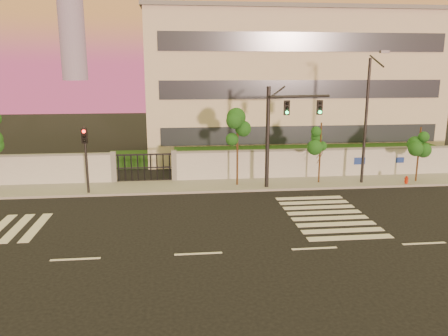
% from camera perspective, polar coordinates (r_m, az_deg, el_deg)
% --- Properties ---
extents(ground, '(120.00, 120.00, 0.00)m').
position_cam_1_polar(ground, '(18.63, -3.37, -11.12)').
color(ground, black).
rests_on(ground, ground).
extents(sidewalk, '(60.00, 3.00, 0.15)m').
position_cam_1_polar(sidewalk, '(28.52, -4.47, -2.39)').
color(sidewalk, gray).
rests_on(sidewalk, ground).
extents(perimeter_wall, '(60.00, 0.36, 2.20)m').
position_cam_1_polar(perimeter_wall, '(29.73, -4.40, 0.22)').
color(perimeter_wall, '#B2B5BA').
rests_on(perimeter_wall, ground).
extents(hedge_row, '(41.00, 4.25, 1.80)m').
position_cam_1_polar(hedge_row, '(32.51, -2.69, 0.89)').
color(hedge_row, black).
rests_on(hedge_row, ground).
extents(institutional_building, '(24.40, 12.40, 12.25)m').
position_cam_1_polar(institutional_building, '(40.22, 7.96, 10.76)').
color(institutional_building, beige).
rests_on(institutional_building, ground).
extents(road_markings, '(57.00, 7.62, 0.02)m').
position_cam_1_polar(road_markings, '(22.11, -8.01, -7.25)').
color(road_markings, silver).
rests_on(road_markings, ground).
extents(street_tree_d, '(1.53, 1.22, 4.97)m').
position_cam_1_polar(street_tree_d, '(27.88, 1.82, 4.81)').
color(street_tree_d, '#382314').
rests_on(street_tree_d, ground).
extents(street_tree_e, '(1.32, 1.05, 4.14)m').
position_cam_1_polar(street_tree_e, '(29.24, 12.54, 3.69)').
color(street_tree_e, '#382314').
rests_on(street_tree_e, ground).
extents(street_tree_f, '(1.41, 1.13, 3.80)m').
position_cam_1_polar(street_tree_f, '(31.71, 24.20, 3.11)').
color(street_tree_f, '#382314').
rests_on(street_tree_f, ground).
extents(traffic_signal_main, '(4.10, 0.83, 6.50)m').
position_cam_1_polar(traffic_signal_main, '(27.57, 7.43, 5.57)').
color(traffic_signal_main, black).
rests_on(traffic_signal_main, ground).
extents(traffic_signal_secondary, '(0.33, 0.33, 4.22)m').
position_cam_1_polar(traffic_signal_secondary, '(27.42, -17.62, 2.01)').
color(traffic_signal_secondary, black).
rests_on(traffic_signal_secondary, ground).
extents(streetlight_east, '(0.51, 2.07, 8.60)m').
position_cam_1_polar(streetlight_east, '(29.59, 18.22, 6.58)').
color(streetlight_east, black).
rests_on(streetlight_east, ground).
extents(fire_hydrant, '(0.27, 0.25, 0.67)m').
position_cam_1_polar(fire_hydrant, '(31.16, 22.71, -1.56)').
color(fire_hydrant, '#A91F0B').
rests_on(fire_hydrant, ground).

